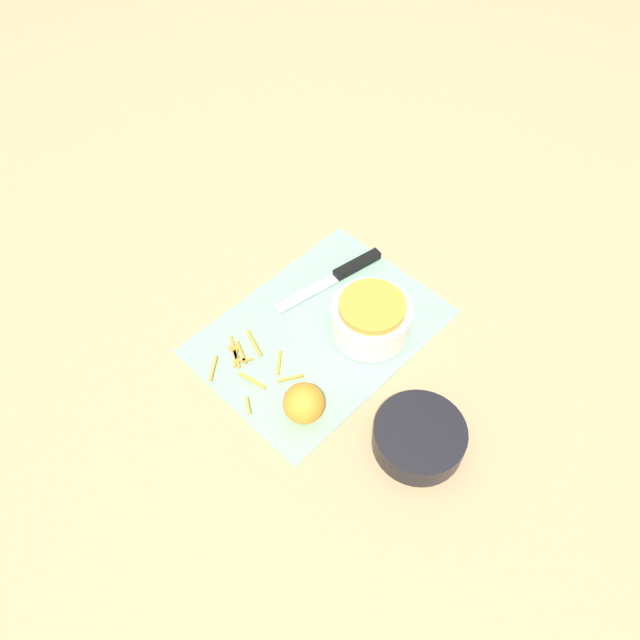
{
  "coord_description": "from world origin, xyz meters",
  "views": [
    {
      "loc": [
        0.48,
        0.47,
        0.94
      ],
      "look_at": [
        0.0,
        0.0,
        0.04
      ],
      "focal_mm": 35.0,
      "sensor_mm": 36.0,
      "label": 1
    }
  ],
  "objects_px": {
    "bowl_speckled": "(371,318)",
    "orange_left": "(304,403)",
    "knife": "(347,270)",
    "bowl_dark": "(419,437)"
  },
  "relations": [
    {
      "from": "knife",
      "to": "bowl_dark",
      "type": "bearing_deg",
      "value": 71.04
    },
    {
      "from": "bowl_speckled",
      "to": "orange_left",
      "type": "relative_size",
      "value": 2.09
    },
    {
      "from": "bowl_speckled",
      "to": "bowl_dark",
      "type": "distance_m",
      "value": 0.24
    },
    {
      "from": "bowl_speckled",
      "to": "orange_left",
      "type": "height_order",
      "value": "bowl_speckled"
    },
    {
      "from": "bowl_dark",
      "to": "knife",
      "type": "height_order",
      "value": "bowl_dark"
    },
    {
      "from": "bowl_speckled",
      "to": "knife",
      "type": "height_order",
      "value": "bowl_speckled"
    },
    {
      "from": "bowl_dark",
      "to": "knife",
      "type": "xyz_separation_m",
      "value": [
        -0.19,
        -0.33,
        -0.01
      ]
    },
    {
      "from": "knife",
      "to": "bowl_speckled",
      "type": "bearing_deg",
      "value": 70.06
    },
    {
      "from": "bowl_dark",
      "to": "knife",
      "type": "bearing_deg",
      "value": -119.51
    },
    {
      "from": "bowl_speckled",
      "to": "knife",
      "type": "xyz_separation_m",
      "value": [
        -0.07,
        -0.13,
        -0.03
      ]
    }
  ]
}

